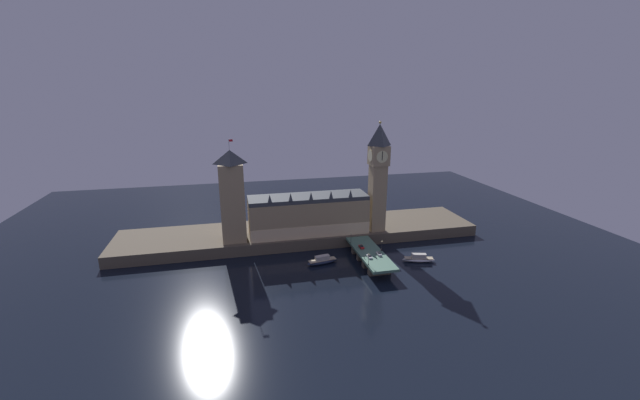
{
  "coord_description": "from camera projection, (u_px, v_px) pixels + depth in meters",
  "views": [
    {
      "loc": [
        -39.45,
        -188.58,
        91.98
      ],
      "look_at": [
        8.26,
        20.0,
        29.76
      ],
      "focal_mm": 22.0,
      "sensor_mm": 36.0,
      "label": 1
    }
  ],
  "objects": [
    {
      "name": "ground_plane",
      "position": [
        313.0,
        264.0,
        210.65
      ],
      "size": [
        400.0,
        400.0,
        0.0
      ],
      "primitive_type": "plane",
      "color": "black"
    },
    {
      "name": "embankment",
      "position": [
        300.0,
        233.0,
        246.22
      ],
      "size": [
        220.0,
        42.0,
        6.67
      ],
      "color": "brown",
      "rests_on": "ground_plane"
    },
    {
      "name": "parliament_hall",
      "position": [
        308.0,
        214.0,
        234.95
      ],
      "size": [
        70.61,
        20.5,
        27.59
      ],
      "color": "tan",
      "rests_on": "embankment"
    },
    {
      "name": "clock_tower",
      "position": [
        378.0,
        174.0,
        232.93
      ],
      "size": [
        10.95,
        11.06,
        66.22
      ],
      "color": "tan",
      "rests_on": "embankment"
    },
    {
      "name": "victoria_tower",
      "position": [
        232.0,
        196.0,
        219.19
      ],
      "size": [
        13.57,
        13.57,
        58.16
      ],
      "color": "tan",
      "rests_on": "embankment"
    },
    {
      "name": "bridge",
      "position": [
        370.0,
        256.0,
        211.31
      ],
      "size": [
        13.61,
        46.0,
        6.29
      ],
      "color": "#4C7560",
      "rests_on": "ground_plane"
    },
    {
      "name": "car_northbound_lead",
      "position": [
        361.0,
        247.0,
        215.76
      ],
      "size": [
        2.11,
        4.76,
        1.44
      ],
      "color": "red",
      "rests_on": "bridge"
    },
    {
      "name": "car_northbound_trail",
      "position": [
        369.0,
        256.0,
        203.56
      ],
      "size": [
        2.0,
        4.62,
        1.36
      ],
      "color": "white",
      "rests_on": "bridge"
    },
    {
      "name": "car_southbound_lead",
      "position": [
        379.0,
        254.0,
        206.64
      ],
      "size": [
        1.91,
        4.42,
        1.54
      ],
      "color": "silver",
      "rests_on": "bridge"
    },
    {
      "name": "pedestrian_near_rail",
      "position": [
        364.0,
        257.0,
        202.43
      ],
      "size": [
        0.38,
        0.38,
        1.6
      ],
      "color": "black",
      "rests_on": "bridge"
    },
    {
      "name": "pedestrian_mid_walk",
      "position": [
        381.0,
        250.0,
        211.5
      ],
      "size": [
        0.38,
        0.38,
        1.61
      ],
      "color": "black",
      "rests_on": "bridge"
    },
    {
      "name": "street_lamp_near",
      "position": [
        369.0,
        258.0,
        194.5
      ],
      "size": [
        1.34,
        0.6,
        6.09
      ],
      "color": "#2D3333",
      "rests_on": "bridge"
    },
    {
      "name": "street_lamp_mid",
      "position": [
        382.0,
        244.0,
        211.04
      ],
      "size": [
        1.34,
        0.6,
        5.97
      ],
      "color": "#2D3333",
      "rests_on": "bridge"
    },
    {
      "name": "street_lamp_far",
      "position": [
        351.0,
        236.0,
        222.01
      ],
      "size": [
        1.34,
        0.6,
        6.4
      ],
      "color": "#2D3333",
      "rests_on": "bridge"
    },
    {
      "name": "boat_upstream",
      "position": [
        322.0,
        261.0,
        210.68
      ],
      "size": [
        17.78,
        7.58,
        4.69
      ],
      "color": "#1E2842",
      "rests_on": "ground_plane"
    },
    {
      "name": "boat_downstream",
      "position": [
        419.0,
        259.0,
        213.16
      ],
      "size": [
        17.9,
        8.74,
        4.61
      ],
      "color": "white",
      "rests_on": "ground_plane"
    }
  ]
}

